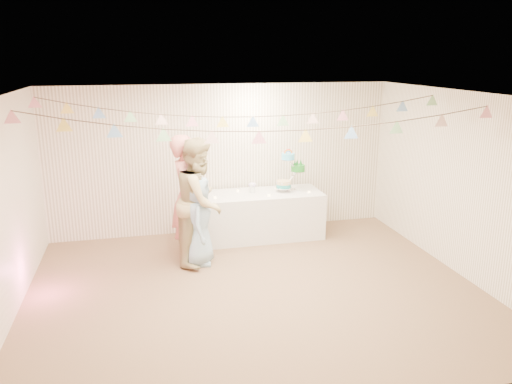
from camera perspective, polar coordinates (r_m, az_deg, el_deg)
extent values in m
plane|color=brown|center=(6.87, -0.09, -11.14)|extent=(6.00, 6.00, 0.00)
plane|color=silver|center=(6.16, -0.10, 11.02)|extent=(6.00, 6.00, 0.00)
plane|color=white|center=(8.78, -3.84, 3.74)|extent=(6.00, 6.00, 0.00)
plane|color=white|center=(4.15, 7.94, -10.02)|extent=(6.00, 6.00, 0.00)
plane|color=white|center=(6.44, -27.08, -2.30)|extent=(5.00, 5.00, 0.00)
plane|color=white|center=(7.64, 22.39, 0.82)|extent=(5.00, 5.00, 0.00)
cube|color=silver|center=(8.63, 0.46, -2.64)|extent=(2.11, 0.84, 0.79)
cylinder|color=white|center=(8.37, -3.26, -0.65)|extent=(0.31, 0.31, 0.02)
imported|color=#C56F67|center=(7.72, -7.91, -0.58)|extent=(0.62, 0.80, 1.93)
imported|color=tan|center=(7.50, -6.43, -1.03)|extent=(1.04, 1.15, 1.92)
imported|color=#8EAFC9|center=(7.49, -6.59, -3.30)|extent=(0.54, 0.73, 1.36)
cylinder|color=#FFD88C|center=(8.22, -4.70, -0.63)|extent=(0.04, 0.04, 0.03)
cylinder|color=#FFD88C|center=(8.61, -2.08, 0.15)|extent=(0.04, 0.04, 0.03)
cylinder|color=#FFD88C|center=(8.33, 1.50, -0.37)|extent=(0.04, 0.04, 0.03)
cylinder|color=#FFD88C|center=(8.81, 2.34, 0.50)|extent=(0.04, 0.04, 0.03)
cylinder|color=#FFD88C|center=(8.58, 6.09, 0.01)|extent=(0.04, 0.04, 0.03)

